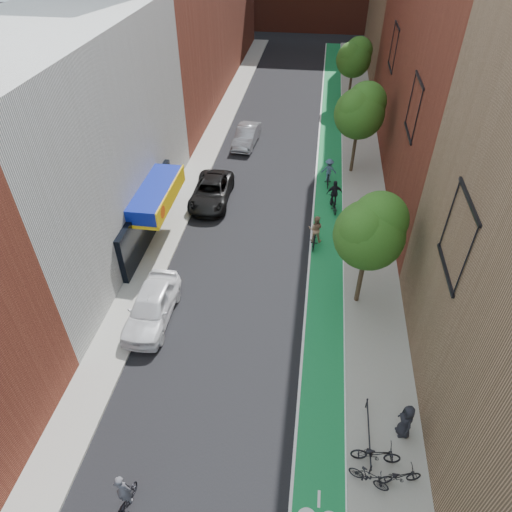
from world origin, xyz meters
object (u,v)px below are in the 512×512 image
at_px(parked_car_white, 152,306).
at_px(pedestrian, 406,421).
at_px(parked_car_black, 211,192).
at_px(cyclist_lane_far, 329,174).
at_px(cyclist_lane_near, 315,233).
at_px(cyclist_lane_mid, 334,199).
at_px(cyclist_lead, 125,498).
at_px(parked_car_silver, 247,136).

relative_size(parked_car_white, pedestrian, 2.88).
bearing_deg(parked_car_white, parked_car_black, 86.75).
bearing_deg(parked_car_white, pedestrian, -22.17).
bearing_deg(cyclist_lane_far, parked_car_white, 58.79).
relative_size(cyclist_lane_near, pedestrian, 1.23).
distance_m(parked_car_black, cyclist_lane_near, 8.28).
xyz_separation_m(cyclist_lane_mid, cyclist_lane_far, (-0.42, 3.24, 0.09)).
bearing_deg(cyclist_lane_near, cyclist_lane_mid, -100.58).
bearing_deg(cyclist_lane_near, cyclist_lead, 73.81).
xyz_separation_m(cyclist_lead, cyclist_lane_near, (5.90, 15.99, 0.22)).
bearing_deg(pedestrian, parked_car_white, -124.58).
height_order(cyclist_lead, pedestrian, cyclist_lead).
xyz_separation_m(cyclist_lane_far, pedestrian, (3.30, -19.27, 0.10)).
distance_m(parked_car_silver, cyclist_lane_mid, 11.54).
height_order(parked_car_black, cyclist_lane_far, cyclist_lane_far).
relative_size(parked_car_white, cyclist_lead, 2.43).
relative_size(parked_car_silver, pedestrian, 2.71).
bearing_deg(pedestrian, cyclist_lead, -79.96).
xyz_separation_m(cyclist_lane_near, pedestrian, (3.97, -11.85, 0.09)).
height_order(parked_car_white, cyclist_lead, cyclist_lead).
relative_size(cyclist_lead, cyclist_lane_near, 0.96).
relative_size(cyclist_lead, cyclist_lane_mid, 0.95).
distance_m(parked_car_black, cyclist_lane_mid, 8.31).
xyz_separation_m(parked_car_black, pedestrian, (11.19, -15.91, 0.25)).
height_order(cyclist_lead, cyclist_lane_far, cyclist_lead).
bearing_deg(cyclist_lead, parked_car_silver, -83.81).
bearing_deg(pedestrian, parked_car_black, -157.57).
bearing_deg(cyclist_lane_far, cyclist_lane_near, 83.84).
distance_m(parked_car_black, pedestrian, 19.45).
relative_size(parked_car_silver, cyclist_lane_mid, 2.16).
relative_size(parked_car_silver, cyclist_lead, 2.28).
xyz_separation_m(cyclist_lane_near, cyclist_lane_far, (0.67, 7.42, -0.01)).
relative_size(parked_car_black, cyclist_lane_mid, 2.53).
bearing_deg(cyclist_lead, pedestrian, -151.68).
height_order(parked_car_white, cyclist_lane_far, cyclist_lane_far).
distance_m(cyclist_lane_far, pedestrian, 19.55).
xyz_separation_m(parked_car_white, parked_car_silver, (1.60, 20.24, -0.08)).
distance_m(parked_car_white, cyclist_lead, 9.07).
height_order(parked_car_black, cyclist_lane_near, cyclist_lane_near).
bearing_deg(parked_car_silver, cyclist_lane_mid, -46.47).
bearing_deg(parked_car_black, cyclist_lane_mid, -0.57).
xyz_separation_m(parked_car_silver, cyclist_lane_near, (6.20, -13.12, 0.15)).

